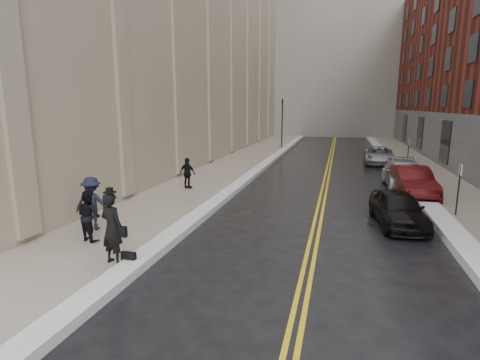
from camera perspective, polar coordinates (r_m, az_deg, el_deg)
The scene contains 19 objects.
ground at distance 10.07m, azimuth -5.36°, elevation -15.40°, with size 160.00×160.00×0.00m, color black.
sidewalk_left at distance 25.99m, azimuth -2.50°, elevation 1.41°, with size 4.00×64.00×0.15m, color gray.
sidewalk_right at distance 25.50m, azimuth 27.85°, elevation -0.09°, with size 3.00×64.00×0.15m, color gray.
lane_stripe_a at distance 24.85m, azimuth 12.82°, elevation 0.52°, with size 0.12×64.00×0.01m, color gold.
lane_stripe_b at distance 24.84m, azimuth 13.37°, elevation 0.49°, with size 0.12×64.00×0.01m, color gold.
snow_ridge_left at distance 25.39m, azimuth 2.46°, elevation 1.31°, with size 0.70×60.80×0.26m, color white.
snow_ridge_right at distance 25.13m, azimuth 23.76°, elevation 0.29°, with size 0.85×60.80×0.30m, color white.
tower_far_right at distance 77.21m, azimuth 24.70°, elevation 23.38°, with size 22.00×18.00×44.00m, color slate.
traffic_signal at distance 38.88m, azimuth 6.44°, elevation 9.08°, with size 0.18×0.15×5.20m.
parking_sign_near at distance 17.38m, azimuth 30.38°, elevation -0.77°, with size 0.06×0.35×2.23m.
parking_sign_far at distance 28.99m, azimuth 24.25°, elevation 4.01°, with size 0.06×0.35×2.23m.
car_black at distance 15.48m, azimuth 22.92°, elevation -4.01°, with size 1.59×3.96×1.35m, color black.
car_maroon at distance 20.69m, azimuth 24.71°, elevation -0.25°, with size 1.60×4.59×1.51m, color #430B0C.
car_silver_near at distance 22.84m, azimuth 23.81°, elevation 0.79°, with size 2.07×5.10×1.48m, color #B1B3B9.
car_silver_far at distance 31.58m, azimuth 20.43°, elevation 3.55°, with size 2.21×4.80×1.33m, color #9D9FA5.
pedestrian_main at distance 11.04m, azimuth -18.91°, elevation -6.97°, with size 0.75×0.49×2.04m, color black.
pedestrian_a at distance 13.21m, azimuth -22.05°, elevation -5.05°, with size 0.82×0.64×1.68m, color black.
pedestrian_b at distance 14.31m, azimuth -21.60°, elevation -3.32°, with size 1.23×0.71×1.91m, color black.
pedestrian_c at distance 20.15m, azimuth -7.99°, elevation 1.04°, with size 0.97×0.40×1.65m, color black.
Camera 1 is at (3.19, -8.43, 4.51)m, focal length 28.00 mm.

